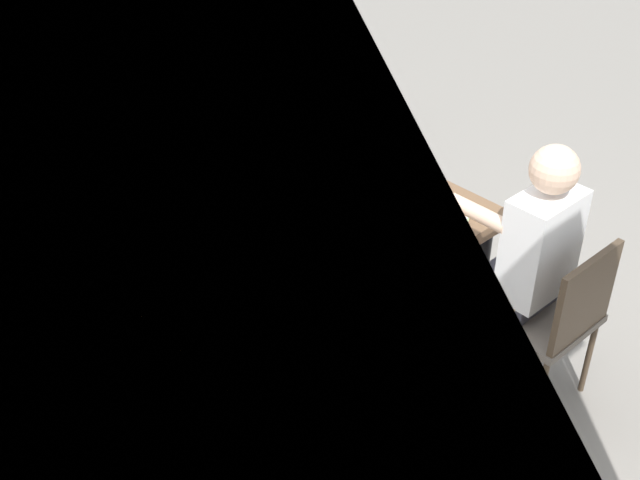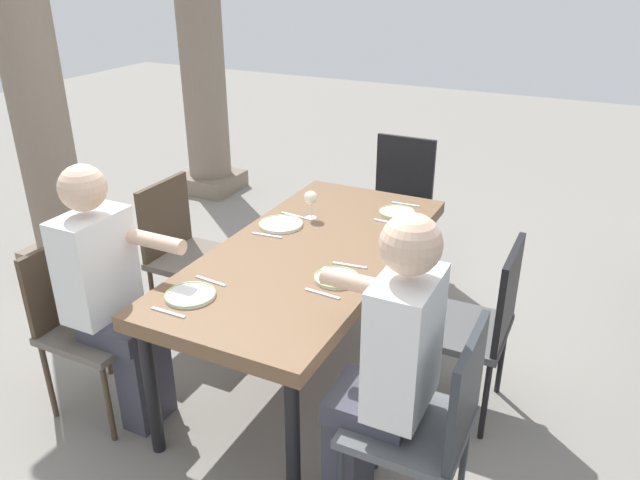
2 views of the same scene
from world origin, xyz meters
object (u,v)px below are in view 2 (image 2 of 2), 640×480
at_px(stone_column_centre, 29,58).
at_px(wine_glass_2, 311,198).
at_px(chair_mid_north, 184,247).
at_px(plate_3, 397,212).
at_px(dining_table, 310,260).
at_px(plate_0, 190,295).
at_px(plate_1, 337,278).
at_px(plate_2, 281,224).
at_px(diner_man_white, 387,364).
at_px(stone_column_far, 201,43).
at_px(chair_head_east, 398,199).
at_px(chair_west_north, 86,316).
at_px(chair_mid_south, 478,319).
at_px(diner_woman_green, 111,291).
at_px(chair_west_south, 430,418).

relative_size(stone_column_centre, wine_glass_2, 18.77).
relative_size(chair_mid_north, plate_3, 4.49).
relative_size(dining_table, plate_0, 8.43).
relative_size(plate_1, plate_2, 0.87).
relative_size(dining_table, chair_mid_north, 2.02).
bearing_deg(plate_2, diner_man_white, -133.20).
distance_m(stone_column_centre, stone_column_far, 1.82).
distance_m(chair_head_east, plate_0, 2.04).
xyz_separation_m(chair_west_north, stone_column_centre, (1.03, 1.31, 0.98)).
relative_size(chair_west_north, chair_mid_south, 0.95).
height_order(plate_1, plate_3, same).
height_order(chair_mid_north, chair_mid_south, chair_mid_north).
bearing_deg(diner_man_white, chair_mid_north, 63.29).
relative_size(diner_woman_green, plate_3, 6.26).
relative_size(diner_woman_green, stone_column_far, 0.46).
xyz_separation_m(chair_mid_north, wine_glass_2, (0.28, -0.68, 0.32)).
xyz_separation_m(stone_column_centre, plate_3, (0.31, -2.40, -0.73)).
bearing_deg(stone_column_far, chair_mid_south, -124.39).
relative_size(chair_west_north, wine_glass_2, 5.39).
bearing_deg(chair_west_south, plate_3, 24.81).
distance_m(chair_head_east, diner_man_white, 2.17).
distance_m(diner_man_white, stone_column_centre, 3.11).
relative_size(stone_column_centre, plate_2, 12.50).
relative_size(chair_west_south, plate_2, 3.79).
bearing_deg(dining_table, chair_west_south, -129.48).
distance_m(chair_west_south, plate_1, 0.79).
relative_size(chair_mid_south, chair_head_east, 0.96).
height_order(dining_table, stone_column_centre, stone_column_centre).
relative_size(stone_column_far, plate_2, 11.57).
bearing_deg(plate_3, diner_man_white, -161.82).
xyz_separation_m(chair_mid_north, plate_2, (0.12, -0.58, 0.21)).
xyz_separation_m(chair_west_south, chair_mid_north, (0.77, 1.71, 0.01)).
bearing_deg(chair_head_east, plate_1, -170.77).
bearing_deg(stone_column_centre, chair_west_south, -108.79).
relative_size(chair_mid_south, diner_woman_green, 0.71).
xyz_separation_m(diner_man_white, plate_2, (0.89, 0.95, 0.04)).
distance_m(chair_mid_north, plate_2, 0.63).
height_order(chair_mid_north, diner_man_white, diner_man_white).
relative_size(chair_head_east, wine_glass_2, 5.91).
distance_m(chair_mid_south, diner_man_white, 0.81).
distance_m(chair_mid_south, plate_3, 0.87).
bearing_deg(plate_2, dining_table, -124.67).
bearing_deg(dining_table, diner_man_white, -136.08).
bearing_deg(plate_3, chair_west_south, -155.19).
relative_size(plate_0, plate_2, 0.91).
bearing_deg(plate_3, chair_mid_north, 117.17).
xyz_separation_m(diner_man_white, stone_column_far, (2.84, 2.84, 0.66)).
relative_size(wine_glass_2, plate_3, 0.79).
xyz_separation_m(dining_table, stone_column_centre, (0.32, 2.16, 0.81)).
distance_m(diner_woman_green, plate_3, 1.61).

